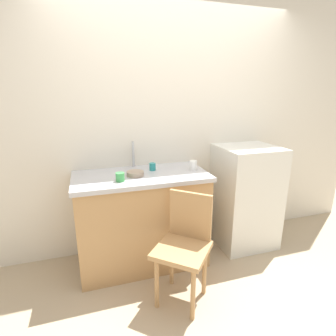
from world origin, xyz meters
The scene contains 11 objects.
ground_plane centered at (0.00, 0.00, 0.00)m, with size 8.00×8.00×0.00m, color tan.
back_wall centered at (0.00, 1.00, 1.34)m, with size 4.80×0.10×2.69m, color silver.
cabinet_base centered at (-0.42, 0.65, 0.44)m, with size 1.21×0.60×0.89m, color tan.
countertop centered at (-0.42, 0.65, 0.91)m, with size 1.25×0.64×0.04m, color #B7B7BC.
faucet centered at (-0.44, 0.90, 1.06)m, with size 0.02×0.02×0.26m, color #B7B7BC.
refrigerator centered at (0.75, 0.67, 0.56)m, with size 0.62×0.57×1.11m, color silver.
chair centered at (-0.19, 0.07, 0.50)m, with size 0.56×0.56×0.89m.
terracotta_bowl centered at (-0.48, 0.61, 0.95)m, with size 0.16×0.16×0.04m, color gray.
cup_teal centered at (-0.28, 0.74, 0.96)m, with size 0.06×0.06×0.07m, color teal.
cup_white centered at (0.10, 0.63, 0.98)m, with size 0.07×0.07×0.09m, color white.
cup_green centered at (-0.63, 0.50, 0.97)m, with size 0.08×0.08×0.08m, color green.
Camera 1 is at (-0.88, -1.69, 1.67)m, focal length 28.43 mm.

